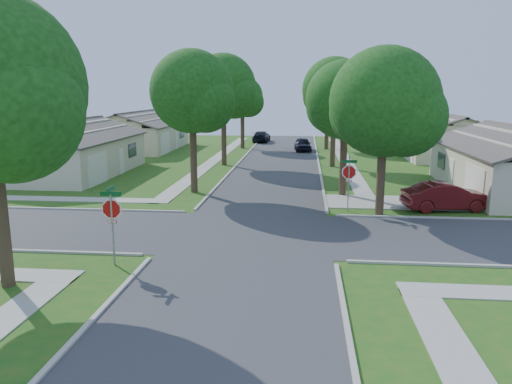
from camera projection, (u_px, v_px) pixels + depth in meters
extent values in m
plane|color=#1C5818|center=(252.00, 233.00, 22.86)|extent=(100.00, 100.00, 0.00)
cube|color=#333335|center=(252.00, 233.00, 22.86)|extent=(7.00, 100.00, 0.02)
cube|color=#9E9B91|center=(344.00, 159.00, 47.62)|extent=(1.20, 40.00, 0.04)
cube|color=#9E9B91|center=(218.00, 157.00, 48.79)|extent=(1.20, 40.00, 0.04)
cube|color=#9E9B91|center=(400.00, 202.00, 29.02)|extent=(8.80, 3.60, 0.05)
cube|color=gray|center=(113.00, 230.00, 18.46)|extent=(0.06, 0.06, 2.70)
cylinder|color=white|center=(111.00, 209.00, 18.30)|extent=(1.05, 0.02, 1.05)
cylinder|color=red|center=(111.00, 209.00, 18.30)|extent=(0.90, 0.03, 0.90)
cube|color=red|center=(112.00, 221.00, 18.39)|extent=(0.34, 0.03, 0.12)
cube|color=white|center=(112.00, 221.00, 18.39)|extent=(0.30, 0.03, 0.08)
cube|color=#0C5426|center=(111.00, 194.00, 18.18)|extent=(0.80, 0.02, 0.16)
cube|color=#0C5426|center=(110.00, 189.00, 18.15)|extent=(0.02, 0.80, 0.16)
cube|color=gray|center=(348.00, 187.00, 26.72)|extent=(0.06, 0.06, 2.70)
cylinder|color=white|center=(349.00, 172.00, 26.56)|extent=(1.05, 0.02, 1.05)
cylinder|color=red|center=(349.00, 172.00, 26.56)|extent=(0.90, 0.03, 0.90)
cube|color=red|center=(349.00, 181.00, 26.65)|extent=(0.34, 0.03, 0.12)
cube|color=white|center=(349.00, 181.00, 26.65)|extent=(0.30, 0.03, 0.08)
cube|color=#0C5426|center=(349.00, 162.00, 26.45)|extent=(0.80, 0.02, 0.16)
cube|color=#0C5426|center=(350.00, 158.00, 26.41)|extent=(0.02, 0.80, 0.16)
cylinder|color=#38281C|center=(343.00, 164.00, 30.79)|extent=(0.44, 0.44, 3.95)
sphere|color=#133E0F|center=(345.00, 100.00, 30.01)|extent=(4.80, 4.80, 4.80)
sphere|color=#133E0F|center=(360.00, 110.00, 29.58)|extent=(3.46, 3.46, 3.46)
sphere|color=#133E0F|center=(333.00, 107.00, 30.76)|extent=(3.26, 3.26, 3.26)
cylinder|color=#38281C|center=(333.00, 142.00, 42.45)|extent=(0.44, 0.44, 4.30)
sphere|color=#133E0F|center=(335.00, 89.00, 41.58)|extent=(5.40, 5.40, 5.40)
sphere|color=#133E0F|center=(346.00, 98.00, 41.10)|extent=(3.89, 3.89, 3.89)
sphere|color=#133E0F|center=(324.00, 96.00, 42.42)|extent=(3.67, 3.67, 3.67)
cylinder|color=#38281C|center=(327.00, 130.00, 55.14)|extent=(0.44, 0.44, 4.20)
sphere|color=#133E0F|center=(328.00, 92.00, 54.31)|extent=(5.00, 5.00, 5.00)
sphere|color=#133E0F|center=(336.00, 98.00, 53.87)|extent=(3.60, 3.60, 3.60)
sphere|color=#133E0F|center=(321.00, 97.00, 55.10)|extent=(3.40, 3.40, 3.40)
cylinder|color=#38281C|center=(194.00, 159.00, 31.66)|extent=(0.44, 0.44, 4.25)
sphere|color=#133E0F|center=(192.00, 91.00, 30.81)|extent=(5.20, 5.20, 5.20)
sphere|color=#133E0F|center=(205.00, 102.00, 30.35)|extent=(3.74, 3.74, 3.74)
sphere|color=#133E0F|center=(182.00, 100.00, 31.62)|extent=(3.54, 3.54, 3.54)
cylinder|color=#38281C|center=(224.00, 140.00, 43.34)|extent=(0.44, 0.44, 4.44)
sphere|color=#133E0F|center=(223.00, 86.00, 42.43)|extent=(5.60, 5.60, 5.60)
sphere|color=#133E0F|center=(234.00, 95.00, 41.93)|extent=(4.03, 4.03, 4.03)
sphere|color=#133E0F|center=(215.00, 93.00, 43.31)|extent=(3.81, 3.81, 3.81)
cylinder|color=#38281C|center=(242.00, 131.00, 56.07)|extent=(0.44, 0.44, 3.90)
sphere|color=#133E0F|center=(242.00, 97.00, 55.31)|extent=(4.60, 4.60, 4.60)
sphere|color=#133E0F|center=(249.00, 102.00, 54.90)|extent=(3.31, 3.31, 3.31)
sphere|color=#133E0F|center=(237.00, 101.00, 56.03)|extent=(3.13, 3.13, 3.13)
cylinder|color=#38281C|center=(3.00, 227.00, 16.35)|extent=(0.44, 0.44, 4.04)
sphere|color=#133E0F|center=(11.00, 112.00, 14.91)|extent=(4.32, 4.32, 4.32)
cylinder|color=#38281C|center=(381.00, 181.00, 25.99)|extent=(0.44, 0.44, 3.54)
sphere|color=#133E0F|center=(385.00, 102.00, 25.18)|extent=(5.60, 5.60, 5.60)
sphere|color=#133E0F|center=(406.00, 116.00, 24.68)|extent=(4.03, 4.03, 4.03)
sphere|color=#133E0F|center=(366.00, 112.00, 26.05)|extent=(3.81, 3.81, 3.81)
cube|color=#453F3B|center=(490.00, 138.00, 31.55)|extent=(4.42, 13.60, 1.56)
cube|color=silver|center=(474.00, 186.00, 28.41)|extent=(0.06, 3.20, 2.20)
cube|color=silver|center=(451.00, 174.00, 32.87)|extent=(0.06, 0.90, 2.00)
cube|color=#1E2633|center=(441.00, 161.00, 35.29)|extent=(0.06, 1.80, 1.10)
cube|color=#B6A690|center=(444.00, 142.00, 49.32)|extent=(8.00, 13.00, 2.80)
cube|color=#453F3B|center=(466.00, 121.00, 48.72)|extent=(4.42, 13.60, 1.56)
cube|color=#453F3B|center=(424.00, 121.00, 49.10)|extent=(4.42, 13.60, 1.56)
cube|color=silver|center=(410.00, 149.00, 45.96)|extent=(0.06, 3.20, 2.20)
cube|color=silver|center=(401.00, 145.00, 50.42)|extent=(0.06, 0.90, 2.00)
cube|color=#1E2633|center=(396.00, 137.00, 52.85)|extent=(0.06, 1.80, 1.10)
cube|color=#B6A690|center=(68.00, 156.00, 38.74)|extent=(8.00, 13.00, 2.80)
cube|color=#453F3B|center=(91.00, 130.00, 38.14)|extent=(4.42, 13.60, 1.56)
cube|color=#453F3B|center=(41.00, 130.00, 38.52)|extent=(4.42, 13.60, 1.56)
cube|color=silver|center=(98.00, 169.00, 34.61)|extent=(0.06, 3.20, 2.20)
cube|color=silver|center=(122.00, 161.00, 39.07)|extent=(0.06, 0.90, 2.00)
cube|color=#1E2633|center=(132.00, 150.00, 41.49)|extent=(0.06, 1.80, 1.10)
cube|color=#B6A690|center=(139.00, 137.00, 55.31)|extent=(8.00, 13.00, 2.80)
cube|color=#453F3B|center=(156.00, 118.00, 54.71)|extent=(4.42, 13.60, 1.56)
cube|color=#453F3B|center=(121.00, 118.00, 55.10)|extent=(4.42, 13.60, 1.56)
cube|color=silver|center=(165.00, 143.00, 51.19)|extent=(0.06, 3.20, 2.20)
cube|color=silver|center=(176.00, 140.00, 55.64)|extent=(0.06, 0.90, 2.00)
cube|color=#1E2633|center=(182.00, 133.00, 58.07)|extent=(0.06, 1.80, 1.10)
imported|color=#581213|center=(446.00, 196.00, 27.10)|extent=(4.87, 2.40, 1.54)
imported|color=black|center=(303.00, 144.00, 53.86)|extent=(2.03, 4.32, 1.43)
imported|color=black|center=(261.00, 136.00, 63.26)|extent=(2.08, 4.81, 1.38)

